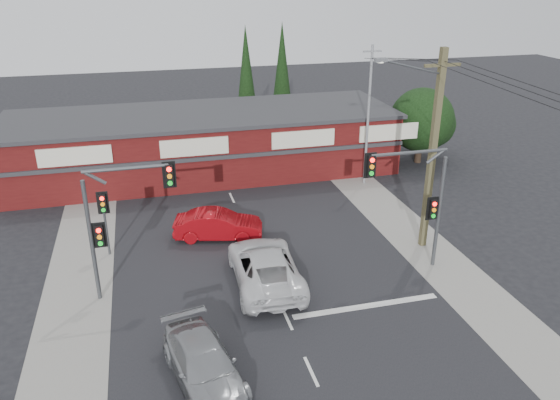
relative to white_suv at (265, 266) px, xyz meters
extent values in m
plane|color=black|center=(0.23, -1.44, -0.85)|extent=(120.00, 120.00, 0.00)
cube|color=black|center=(0.23, 3.56, -0.85)|extent=(14.00, 70.00, 0.01)
cube|color=gray|center=(-8.27, 3.56, -0.84)|extent=(3.00, 70.00, 0.02)
cube|color=gray|center=(8.73, 3.56, -0.84)|extent=(3.00, 70.00, 0.02)
cube|color=silver|center=(3.73, -2.94, -0.84)|extent=(6.50, 0.35, 0.01)
imported|color=silver|center=(0.00, 0.00, 0.00)|extent=(3.06, 6.22, 1.70)
imported|color=gray|center=(-3.51, -5.79, -0.13)|extent=(2.95, 5.29, 1.45)
imported|color=maroon|center=(-1.38, 5.02, -0.09)|extent=(4.86, 2.65, 1.52)
cube|color=silver|center=(0.23, -6.25, -0.84)|extent=(0.12, 1.60, 0.01)
cube|color=silver|center=(0.23, -2.96, -0.84)|extent=(0.12, 1.60, 0.01)
cube|color=silver|center=(0.23, 0.34, -0.84)|extent=(0.12, 1.60, 0.01)
cube|color=silver|center=(0.23, 3.64, -0.84)|extent=(0.12, 1.60, 0.01)
cube|color=silver|center=(0.23, 6.94, -0.84)|extent=(0.12, 1.60, 0.01)
cube|color=silver|center=(0.23, 10.23, -0.84)|extent=(0.12, 1.60, 0.01)
cube|color=silver|center=(0.23, 13.53, -0.84)|extent=(0.12, 1.60, 0.01)
cube|color=silver|center=(0.23, 16.83, -0.84)|extent=(0.12, 1.60, 0.01)
cube|color=silver|center=(0.23, 20.13, -0.84)|extent=(0.12, 1.60, 0.01)
cube|color=#450D0E|center=(-0.77, 15.56, 1.15)|extent=(26.00, 8.00, 4.00)
cube|color=#2D2D30|center=(-0.77, 15.56, 3.25)|extent=(26.40, 8.40, 0.25)
cube|color=beige|center=(-8.77, 11.51, 2.25)|extent=(4.20, 0.12, 1.10)
cube|color=beige|center=(-1.77, 11.51, 2.25)|extent=(4.20, 0.12, 1.10)
cube|color=beige|center=(5.23, 11.51, 2.25)|extent=(4.20, 0.12, 1.10)
cube|color=beige|center=(11.23, 11.51, 2.25)|extent=(4.20, 0.12, 1.10)
cube|color=#2D2D30|center=(-0.77, 11.46, 1.45)|extent=(26.00, 0.15, 0.25)
cylinder|color=#2D2116|center=(14.73, 13.56, 0.05)|extent=(0.50, 0.50, 1.80)
sphere|color=black|center=(14.73, 13.56, 2.35)|extent=(4.60, 4.60, 4.60)
sphere|color=black|center=(16.23, 14.56, 1.65)|extent=(3.40, 3.40, 3.40)
sphere|color=black|center=(13.43, 14.96, 1.45)|extent=(2.80, 2.80, 2.80)
cylinder|color=#2D2116|center=(3.73, 22.56, 0.15)|extent=(0.24, 0.24, 2.00)
cone|color=black|center=(3.73, 22.56, 4.65)|extent=(1.80, 1.80, 7.50)
cylinder|color=#2D2116|center=(7.23, 24.56, 0.15)|extent=(0.24, 0.24, 2.00)
cone|color=black|center=(7.23, 24.56, 4.65)|extent=(1.80, 1.80, 7.50)
cylinder|color=#47494C|center=(-7.27, 0.56, 1.90)|extent=(0.18, 0.18, 5.50)
cylinder|color=#47494C|center=(-5.57, 0.56, 5.00)|extent=(3.40, 0.14, 0.14)
cylinder|color=#47494C|center=(-6.76, 0.56, 4.70)|extent=(0.82, 0.14, 0.63)
cube|color=black|center=(-3.87, 0.56, 4.55)|extent=(0.32, 0.22, 0.95)
cube|color=black|center=(-3.87, 0.63, 4.55)|extent=(0.55, 0.04, 1.15)
cylinder|color=#FF0C07|center=(-3.87, 0.43, 4.85)|extent=(0.20, 0.06, 0.20)
cylinder|color=orange|center=(-3.87, 0.43, 4.55)|extent=(0.20, 0.06, 0.20)
cylinder|color=#0CE526|center=(-3.87, 0.43, 4.25)|extent=(0.20, 0.06, 0.20)
cube|color=black|center=(-6.92, 0.56, 2.15)|extent=(0.32, 0.22, 0.95)
cube|color=black|center=(-6.92, 0.63, 2.15)|extent=(0.55, 0.04, 1.15)
cylinder|color=#FF0C07|center=(-6.92, 0.43, 2.45)|extent=(0.20, 0.06, 0.20)
cylinder|color=orange|center=(-6.92, 0.43, 2.15)|extent=(0.20, 0.06, 0.20)
cylinder|color=#0CE526|center=(-6.92, 0.43, 1.85)|extent=(0.20, 0.06, 0.20)
cylinder|color=#47494C|center=(8.23, -0.44, 1.90)|extent=(0.18, 0.18, 5.50)
cylinder|color=#47494C|center=(6.43, -0.44, 5.00)|extent=(3.60, 0.14, 0.14)
cylinder|color=#47494C|center=(7.69, -0.44, 4.70)|extent=(0.82, 0.14, 0.63)
cube|color=black|center=(4.63, -0.44, 4.55)|extent=(0.32, 0.22, 0.95)
cube|color=black|center=(4.63, -0.37, 4.55)|extent=(0.55, 0.04, 1.15)
cylinder|color=#FF0C07|center=(4.63, -0.57, 4.85)|extent=(0.20, 0.06, 0.20)
cylinder|color=orange|center=(4.63, -0.57, 4.55)|extent=(0.20, 0.06, 0.20)
cylinder|color=#0CE526|center=(4.63, -0.57, 4.25)|extent=(0.20, 0.06, 0.20)
cube|color=black|center=(7.88, -0.44, 2.15)|extent=(0.32, 0.22, 0.95)
cube|color=black|center=(7.88, -0.37, 2.15)|extent=(0.55, 0.04, 1.15)
cylinder|color=#FF0C07|center=(7.88, -0.57, 2.45)|extent=(0.20, 0.06, 0.20)
cylinder|color=orange|center=(7.88, -0.57, 2.15)|extent=(0.20, 0.06, 0.20)
cylinder|color=#0CE526|center=(7.88, -0.57, 1.85)|extent=(0.20, 0.06, 0.20)
cylinder|color=#47494C|center=(-6.97, 4.56, 0.65)|extent=(0.12, 0.12, 3.00)
cube|color=black|center=(-6.97, 4.56, 1.95)|extent=(0.32, 0.22, 0.95)
cube|color=black|center=(-6.97, 4.63, 1.95)|extent=(0.55, 0.04, 1.15)
cylinder|color=#FF0C07|center=(-6.97, 4.43, 2.25)|extent=(0.20, 0.06, 0.20)
cylinder|color=orange|center=(-6.97, 4.43, 1.95)|extent=(0.20, 0.06, 0.20)
cylinder|color=#0CE526|center=(-6.97, 4.43, 1.65)|extent=(0.20, 0.06, 0.20)
cube|color=brown|center=(8.73, 1.56, 4.15)|extent=(0.30, 0.30, 10.00)
cube|color=brown|center=(8.73, 1.56, 8.35)|extent=(1.80, 0.14, 0.14)
cylinder|color=#47494C|center=(7.13, 1.41, 8.35)|extent=(3.23, 0.39, 0.89)
cube|color=slate|center=(5.53, 1.26, 8.75)|extent=(0.55, 0.25, 0.18)
cylinder|color=silver|center=(5.53, 1.26, 8.65)|extent=(0.28, 0.28, 0.05)
cylinder|color=gray|center=(9.23, 10.56, 3.65)|extent=(0.16, 0.16, 9.00)
cube|color=gray|center=(9.23, 10.56, 7.75)|extent=(1.20, 0.10, 0.10)
cylinder|color=black|center=(8.38, 6.06, 7.95)|extent=(0.73, 9.01, 1.22)
cylinder|color=black|center=(8.98, 6.06, 7.95)|extent=(0.52, 9.00, 1.22)
cylinder|color=black|center=(9.57, 6.06, 7.95)|extent=(0.31, 9.00, 1.22)
camera|label=1|loc=(-4.73, -20.96, 12.41)|focal=35.00mm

